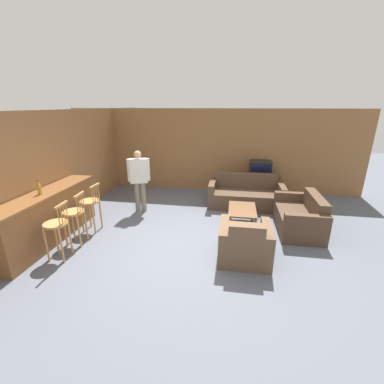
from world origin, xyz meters
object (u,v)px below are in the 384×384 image
at_px(bar_chair_near, 57,228).
at_px(person_by_window, 139,178).
at_px(bar_chair_mid, 75,216).
at_px(couch_far, 246,195).
at_px(coffee_table, 242,211).
at_px(tv, 260,168).
at_px(bar_chair_far, 91,205).
at_px(tv_unit, 259,185).
at_px(armchair_near, 245,244).
at_px(loveseat_right, 300,217).
at_px(bottle, 39,188).

bearing_deg(bar_chair_near, person_by_window, 73.66).
distance_m(bar_chair_mid, couch_far, 4.37).
relative_size(coffee_table, tv, 1.53).
bearing_deg(bar_chair_near, bar_chair_far, 90.00).
height_order(bar_chair_mid, tv_unit, bar_chair_mid).
bearing_deg(bar_chair_mid, coffee_table, 23.18).
bearing_deg(armchair_near, bar_chair_near, -171.39).
bearing_deg(bar_chair_far, bar_chair_mid, -90.00).
xyz_separation_m(loveseat_right, person_by_window, (-3.92, 0.44, 0.61)).
bearing_deg(bottle, loveseat_right, 15.66).
xyz_separation_m(couch_far, armchair_near, (-0.10, -2.71, 0.00)).
bearing_deg(bar_chair_mid, couch_far, 37.87).
distance_m(bottle, person_by_window, 2.31).
relative_size(bar_chair_mid, armchair_near, 1.17).
relative_size(bar_chair_mid, bar_chair_far, 1.00).
distance_m(armchair_near, bottle, 4.03).
height_order(bar_chair_near, coffee_table, bar_chair_near).
bearing_deg(armchair_near, tv_unit, 81.68).
xyz_separation_m(tv, person_by_window, (-3.19, -1.82, 0.05)).
distance_m(couch_far, loveseat_right, 1.74).
bearing_deg(person_by_window, bottle, -124.21).
relative_size(armchair_near, tv_unit, 0.75).
xyz_separation_m(couch_far, coffee_table, (-0.12, -1.25, 0.04)).
relative_size(tv_unit, tv, 1.94).
xyz_separation_m(armchair_near, person_by_window, (-2.65, 1.85, 0.60)).
relative_size(bar_chair_mid, bottle, 3.83).
relative_size(tv_unit, person_by_window, 0.76).
bearing_deg(loveseat_right, couch_far, 131.81).
height_order(couch_far, armchair_near, couch_far).
bearing_deg(person_by_window, bar_chair_far, -119.56).
relative_size(couch_far, bottle, 7.16).
height_order(tv_unit, person_by_window, person_by_window).
bearing_deg(bottle, tv, 39.73).
bearing_deg(couch_far, coffee_table, -95.51).
xyz_separation_m(bar_chair_far, person_by_window, (0.69, 1.22, 0.31)).
height_order(bar_chair_mid, tv, tv).
xyz_separation_m(armchair_near, tv, (0.54, 3.67, 0.55)).
bearing_deg(tv, coffee_table, -104.07).
xyz_separation_m(tv, bottle, (-4.48, -3.72, 0.32)).
relative_size(couch_far, loveseat_right, 1.31).
xyz_separation_m(bar_chair_far, bottle, (-0.60, -0.68, 0.58)).
relative_size(coffee_table, tv_unit, 0.79).
height_order(couch_far, tv, tv).
height_order(tv, person_by_window, person_by_window).
bearing_deg(couch_far, tv_unit, 65.75).
distance_m(couch_far, person_by_window, 2.95).
xyz_separation_m(bar_chair_near, bottle, (-0.60, 0.46, 0.58)).
bearing_deg(person_by_window, bar_chair_near, -106.34).
distance_m(bar_chair_far, couch_far, 4.03).
relative_size(bar_chair_mid, tv, 1.71).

